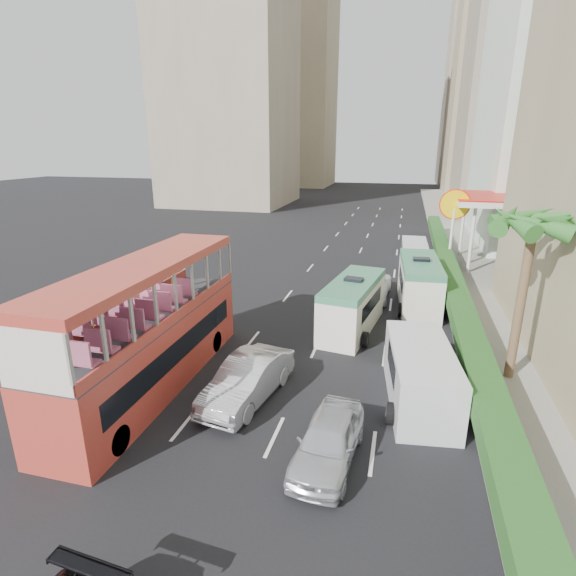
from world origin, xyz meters
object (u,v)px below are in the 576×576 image
(minibus_near, at_px, (352,305))
(shell_station, at_px, (495,232))
(double_decker_bus, at_px, (148,327))
(car_silver_lane_b, at_px, (328,460))
(panel_van_near, at_px, (420,375))
(palm_tree, at_px, (521,302))
(minibus_far, at_px, (419,284))
(car_silver_lane_a, at_px, (248,398))
(van_asset, at_px, (370,297))
(panel_van_far, at_px, (414,253))

(minibus_near, distance_m, shell_station, 17.86)
(double_decker_bus, distance_m, minibus_near, 10.43)
(double_decker_bus, bearing_deg, shell_station, 55.18)
(car_silver_lane_b, bearing_deg, panel_van_near, 61.48)
(palm_tree, bearing_deg, minibus_far, 112.91)
(car_silver_lane_a, relative_size, palm_tree, 0.76)
(car_silver_lane_a, bearing_deg, minibus_near, 78.58)
(car_silver_lane_b, relative_size, van_asset, 0.84)
(minibus_far, height_order, palm_tree, palm_tree)
(car_silver_lane_a, xyz_separation_m, van_asset, (3.49, 13.03, 0.00))
(panel_van_near, distance_m, shell_station, 22.39)
(van_asset, relative_size, shell_station, 0.62)
(van_asset, height_order, palm_tree, palm_tree)
(panel_van_far, height_order, shell_station, shell_station)
(palm_tree, bearing_deg, car_silver_lane_b, -133.33)
(car_silver_lane_b, distance_m, palm_tree, 9.79)
(van_asset, height_order, panel_van_far, panel_van_far)
(panel_van_far, xyz_separation_m, palm_tree, (3.66, -18.04, 2.44))
(car_silver_lane_a, relative_size, minibus_near, 0.82)
(minibus_far, relative_size, panel_van_near, 1.17)
(double_decker_bus, xyz_separation_m, van_asset, (7.46, 13.02, -2.53))
(double_decker_bus, height_order, van_asset, double_decker_bus)
(car_silver_lane_a, xyz_separation_m, car_silver_lane_b, (3.52, -2.67, 0.00))
(minibus_far, xyz_separation_m, shell_station, (5.67, 10.79, 1.36))
(car_silver_lane_a, bearing_deg, panel_van_near, 22.97)
(car_silver_lane_a, xyz_separation_m, minibus_near, (2.99, 7.68, 1.32))
(minibus_far, distance_m, shell_station, 12.27)
(car_silver_lane_a, height_order, car_silver_lane_b, car_silver_lane_a)
(car_silver_lane_b, height_order, palm_tree, palm_tree)
(shell_station, bearing_deg, car_silver_lane_a, -117.60)
(car_silver_lane_b, relative_size, panel_van_far, 0.89)
(car_silver_lane_b, distance_m, shell_station, 27.20)
(car_silver_lane_a, relative_size, van_asset, 0.98)
(panel_van_far, bearing_deg, panel_van_near, -91.19)
(panel_van_near, bearing_deg, panel_van_far, 82.95)
(panel_van_near, relative_size, palm_tree, 0.84)
(car_silver_lane_b, relative_size, minibus_far, 0.67)
(van_asset, distance_m, shell_station, 13.42)
(car_silver_lane_b, distance_m, panel_van_near, 5.05)
(car_silver_lane_a, distance_m, minibus_near, 8.34)
(car_silver_lane_b, bearing_deg, panel_van_far, 88.72)
(double_decker_bus, relative_size, shell_station, 1.38)
(panel_van_near, xyz_separation_m, shell_station, (5.79, 21.56, 1.68))
(double_decker_bus, xyz_separation_m, car_silver_lane_b, (7.49, -2.68, -2.53))
(minibus_near, xyz_separation_m, minibus_far, (3.37, 4.54, 0.07))
(minibus_far, height_order, shell_station, shell_station)
(panel_van_near, relative_size, shell_station, 0.67)
(minibus_far, height_order, panel_van_far, minibus_far)
(panel_van_far, bearing_deg, minibus_near, -103.84)
(shell_station, bearing_deg, palm_tree, -96.60)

